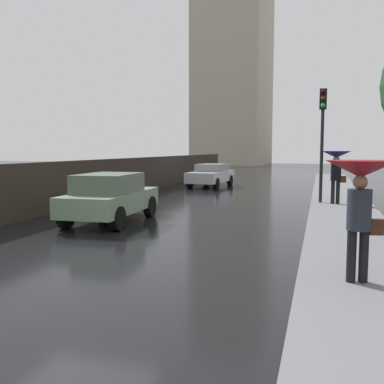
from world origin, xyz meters
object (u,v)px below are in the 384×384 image
object	(u,v)px
car_green_mid_road	(110,197)
traffic_light	(322,124)
car_silver_near_kerb	(211,175)
pedestrian_with_umbrella_far	(336,162)
pedestrian_with_umbrella_near	(360,186)

from	to	relation	value
car_green_mid_road	traffic_light	size ratio (longest dim) A/B	0.93
car_green_mid_road	traffic_light	xyz separation A→B (m)	(5.92, 5.56, 2.32)
car_silver_near_kerb	car_green_mid_road	size ratio (longest dim) A/B	1.10
car_silver_near_kerb	car_green_mid_road	distance (m)	12.69
traffic_light	car_green_mid_road	bearing A→B (deg)	-136.77
car_silver_near_kerb	pedestrian_with_umbrella_far	size ratio (longest dim) A/B	2.22
car_green_mid_road	pedestrian_with_umbrella_far	world-z (taller)	pedestrian_with_umbrella_far
car_silver_near_kerb	traffic_light	bearing A→B (deg)	134.12
car_green_mid_road	pedestrian_with_umbrella_near	distance (m)	8.00
car_silver_near_kerb	pedestrian_with_umbrella_near	size ratio (longest dim) A/B	2.33
car_green_mid_road	traffic_light	distance (m)	8.44
car_green_mid_road	car_silver_near_kerb	bearing A→B (deg)	-91.99
traffic_light	pedestrian_with_umbrella_near	bearing A→B (deg)	-86.94
car_silver_near_kerb	traffic_light	distance (m)	9.62
car_silver_near_kerb	car_green_mid_road	bearing A→B (deg)	94.39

